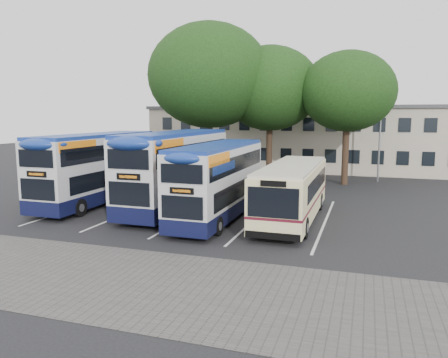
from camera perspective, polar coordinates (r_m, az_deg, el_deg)
ground at (r=18.42m, az=1.34°, el=-8.49°), size 120.00×120.00×0.00m
paving_strip at (r=14.83m, az=-12.14°, el=-12.91°), size 40.00×6.00×0.01m
bay_lines at (r=24.20m, az=-3.74°, el=-4.39°), size 14.12×11.00×0.01m
depot_building at (r=44.21m, az=11.63°, el=5.36°), size 32.40×8.40×6.20m
lamp_post at (r=36.85m, az=19.79°, el=7.48°), size 0.25×1.05×9.06m
tree_left at (r=36.00m, az=-1.92°, el=13.33°), size 9.84×9.84×12.65m
tree_mid at (r=36.55m, az=6.05°, el=11.67°), size 8.08×8.08×10.92m
tree_right at (r=34.78m, az=15.87°, el=10.94°), size 7.13×7.13×10.14m
bus_dd_left at (r=27.40m, az=-16.19°, el=1.74°), size 2.47×10.17×4.24m
bus_dd_mid at (r=25.06m, az=-6.19°, el=1.63°), size 2.56×10.56×4.40m
bus_dd_right at (r=22.37m, az=-0.70°, el=0.13°), size 2.26×9.32×3.88m
bus_single at (r=22.55m, az=8.96°, el=-1.21°), size 2.45×9.63×2.87m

